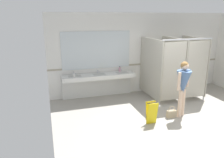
% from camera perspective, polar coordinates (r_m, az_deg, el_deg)
% --- Properties ---
extents(ground_plane, '(7.03, 5.77, 0.10)m').
position_cam_1_polar(ground_plane, '(6.49, 18.12, -10.42)').
color(ground_plane, '#9E998E').
extents(wall_back, '(7.03, 0.12, 2.89)m').
position_cam_1_polar(wall_back, '(8.23, 8.46, 6.71)').
color(wall_back, silver).
rests_on(wall_back, ground_plane).
extents(wall_back_tile_band, '(7.03, 0.01, 0.06)m').
position_cam_1_polar(wall_back_tile_band, '(8.24, 8.54, 3.92)').
color(wall_back_tile_band, '#9E937F').
rests_on(wall_back_tile_band, wall_back).
extents(vanity_counter, '(2.49, 0.53, 0.98)m').
position_cam_1_polar(vanity_counter, '(7.56, -3.58, -0.32)').
color(vanity_counter, silver).
rests_on(vanity_counter, ground_plane).
extents(mirror_panel, '(2.39, 0.02, 1.27)m').
position_cam_1_polar(mirror_panel, '(7.52, -4.06, 7.56)').
color(mirror_panel, silver).
rests_on(mirror_panel, wall_back).
extents(bathroom_stalls, '(1.78, 1.55, 2.11)m').
position_cam_1_polar(bathroom_stalls, '(7.74, 16.29, 3.05)').
color(bathroom_stalls, '#B2AD9E').
rests_on(bathroom_stalls, ground_plane).
extents(person_standing, '(0.54, 0.54, 1.59)m').
position_cam_1_polar(person_standing, '(6.31, 18.18, -0.91)').
color(person_standing, beige).
rests_on(person_standing, ground_plane).
extents(handbag, '(0.27, 0.12, 0.35)m').
position_cam_1_polar(handbag, '(6.44, 15.30, -8.72)').
color(handbag, tan).
rests_on(handbag, ground_plane).
extents(soap_dispenser, '(0.07, 0.07, 0.19)m').
position_cam_1_polar(soap_dispenser, '(7.77, 2.04, 2.56)').
color(soap_dispenser, '#D899B2').
rests_on(soap_dispenser, vanity_counter).
extents(paper_cup, '(0.07, 0.07, 0.09)m').
position_cam_1_polar(paper_cup, '(7.17, -9.88, 0.88)').
color(paper_cup, white).
rests_on(paper_cup, vanity_counter).
extents(wet_floor_sign, '(0.28, 0.19, 0.60)m').
position_cam_1_polar(wet_floor_sign, '(5.90, 10.35, -8.67)').
color(wet_floor_sign, yellow).
rests_on(wet_floor_sign, ground_plane).
extents(floor_drain_cover, '(0.14, 0.14, 0.01)m').
position_cam_1_polar(floor_drain_cover, '(7.48, 26.84, -7.34)').
color(floor_drain_cover, '#B7BABF').
rests_on(floor_drain_cover, ground_plane).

